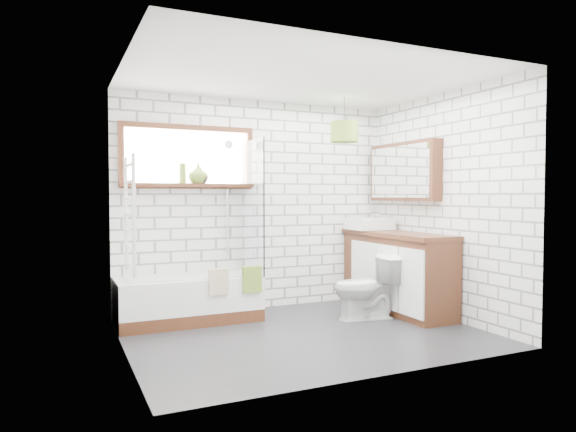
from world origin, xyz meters
name	(u,v)px	position (x,y,z in m)	size (l,w,h in m)	color
floor	(306,334)	(0.00, 0.00, -0.01)	(3.40, 2.60, 0.01)	black
ceiling	(306,77)	(0.00, 0.00, 2.50)	(3.40, 2.60, 0.01)	white
wall_back	(258,205)	(0.00, 1.30, 1.25)	(3.40, 0.01, 2.50)	white
wall_front	(384,211)	(0.00, -1.30, 1.25)	(3.40, 0.01, 2.50)	white
wall_left	(124,209)	(-1.70, 0.00, 1.25)	(0.01, 2.60, 2.50)	white
wall_right	(443,206)	(1.70, 0.00, 1.25)	(0.01, 2.60, 2.50)	white
window	(189,157)	(-0.85, 1.26, 1.80)	(1.52, 0.16, 0.68)	#3C1D10
towel_radiator	(130,215)	(-1.66, 0.00, 1.20)	(0.06, 0.52, 1.00)	white
mirror_cabinet	(404,172)	(1.62, 0.60, 1.65)	(0.16, 1.20, 0.70)	#3C1D10
shower_riser	(227,197)	(-0.40, 1.26, 1.35)	(0.02, 0.02, 1.30)	silver
bathtub	(189,299)	(-0.93, 0.97, 0.24)	(1.51, 0.67, 0.49)	white
shower_screen	(252,207)	(-0.20, 0.97, 1.24)	(0.02, 0.72, 1.50)	white
towel_green	(252,279)	(-0.33, 0.63, 0.47)	(0.21, 0.06, 0.28)	olive
towel_beige	(218,282)	(-0.70, 0.63, 0.47)	(0.21, 0.05, 0.27)	tan
vanity	(397,271)	(1.44, 0.47, 0.47)	(0.53, 1.64, 0.94)	#3C1D10
basin	(369,224)	(1.38, 0.97, 1.01)	(0.49, 0.43, 0.14)	white
tap	(380,219)	(1.54, 0.97, 1.07)	(0.03, 0.03, 0.16)	silver
toilet	(365,287)	(0.87, 0.28, 0.35)	(0.69, 0.40, 0.71)	white
vase_olive	(198,175)	(-0.75, 1.23, 1.59)	(0.21, 0.21, 0.22)	olive
vase_dark	(200,177)	(-0.73, 1.23, 1.57)	(0.18, 0.18, 0.19)	black
bottle	(183,175)	(-0.93, 1.23, 1.59)	(0.07, 0.07, 0.22)	olive
pendant	(344,132)	(0.83, 0.68, 2.10)	(0.32, 0.32, 0.23)	olive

